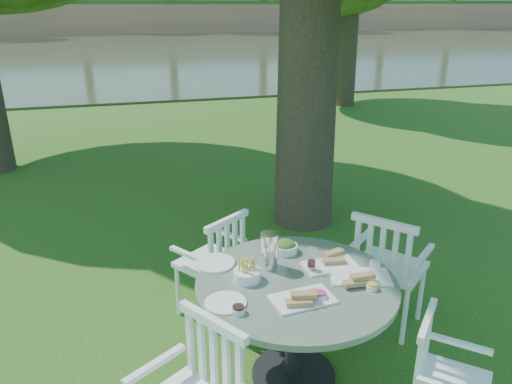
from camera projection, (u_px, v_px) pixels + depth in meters
ground at (262, 290)px, 4.38m from camera, size 140.00×140.00×0.00m
table at (296, 303)px, 3.16m from camera, size 1.26×1.26×0.74m
chair_ne at (386, 264)px, 3.68m from camera, size 0.65×0.66×0.95m
chair_nw at (218, 258)px, 3.85m from camera, size 0.60×0.60×0.88m
chair_se at (439, 373)px, 2.73m from camera, size 0.55×0.55×0.80m
tableware at (281, 267)px, 3.17m from camera, size 1.21×0.82×0.24m
river at (133, 52)px, 25.06m from camera, size 100.00×28.00×0.12m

